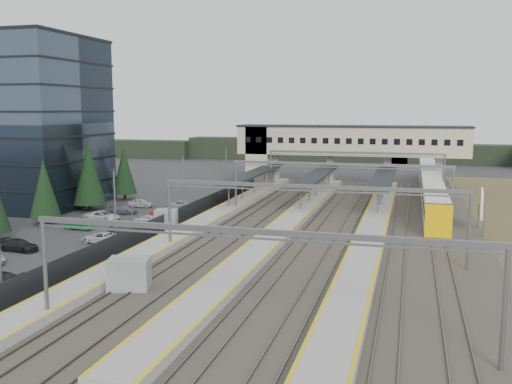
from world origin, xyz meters
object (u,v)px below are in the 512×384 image
(footbridge, at_px, (335,144))
(billboard, at_px, (482,205))
(relay_cabin_far, at_px, (166,219))
(train, at_px, (431,186))
(relay_cabin_near, at_px, (129,275))
(office_building, at_px, (9,122))

(footbridge, distance_m, billboard, 39.82)
(relay_cabin_far, height_order, train, train)
(relay_cabin_near, xyz_separation_m, relay_cabin_far, (-6.81, 22.08, -0.14))
(relay_cabin_near, bearing_deg, relay_cabin_far, 107.15)
(relay_cabin_far, bearing_deg, relay_cabin_near, -72.85)
(relay_cabin_far, bearing_deg, office_building, 160.30)
(billboard, bearing_deg, office_building, 176.95)
(footbridge, bearing_deg, office_building, -145.53)
(relay_cabin_far, bearing_deg, billboard, 11.20)
(office_building, distance_m, relay_cabin_far, 33.01)
(footbridge, distance_m, train, 19.29)
(office_building, height_order, billboard, office_building)
(footbridge, bearing_deg, relay_cabin_far, -109.60)
(relay_cabin_near, height_order, billboard, billboard)
(train, bearing_deg, billboard, -79.12)
(relay_cabin_near, xyz_separation_m, billboard, (28.70, 29.11, 2.04))
(relay_cabin_far, xyz_separation_m, billboard, (35.51, 7.03, 2.19))
(office_building, xyz_separation_m, train, (60.00, 21.52, -10.13))
(office_building, height_order, footbridge, office_building)
(footbridge, bearing_deg, train, -27.49)
(relay_cabin_near, height_order, train, train)
(footbridge, height_order, train, footbridge)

